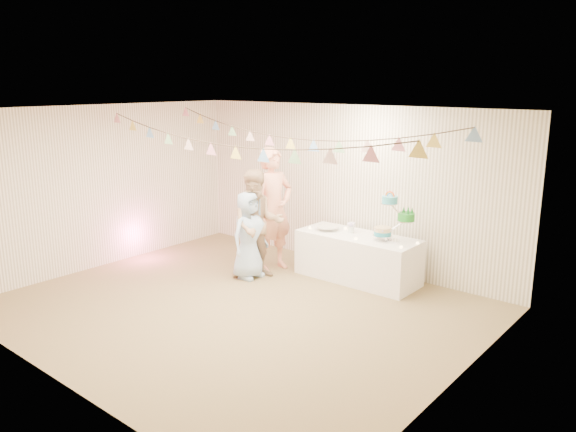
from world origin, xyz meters
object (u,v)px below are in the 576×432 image
Objects in this scene: cake_stand at (393,215)px; person_adult_b at (258,224)px; table at (358,257)px; person_child at (249,235)px; person_adult_a at (273,209)px.

cake_stand is 0.41× the size of person_adult_b.
table is at bearing -174.81° from cake_stand.
person_adult_b is at bearing -145.22° from table.
person_child is (-1.33, -0.98, 0.33)m from table.
cake_stand is 0.50× the size of person_child.
cake_stand is 2.04m from person_adult_b.
person_adult_a reaches higher than table.
person_adult_b is at bearing -152.96° from cake_stand.
person_adult_a is 0.46m from person_adult_b.
table is 0.95× the size of person_adult_a.
person_adult_b is at bearing -159.78° from person_adult_a.
person_child is (-0.01, -0.55, -0.30)m from person_adult_a.
cake_stand is (0.55, 0.05, 0.74)m from table.
cake_stand is 0.35× the size of person_adult_a.
person_adult_a is at bearing 50.44° from person_adult_b.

